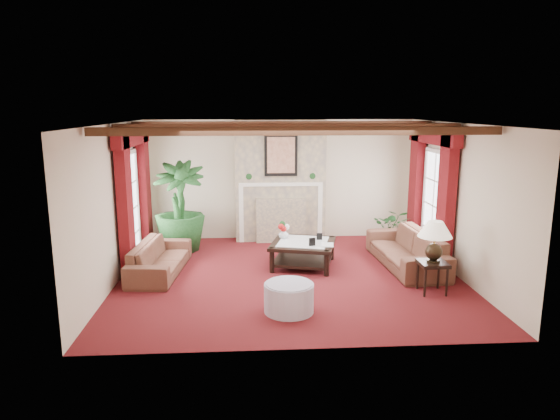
{
  "coord_description": "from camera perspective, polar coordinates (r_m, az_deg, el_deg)",
  "views": [
    {
      "loc": [
        -0.72,
        -8.48,
        2.98
      ],
      "look_at": [
        -0.15,
        0.4,
        1.13
      ],
      "focal_mm": 32.0,
      "sensor_mm": 36.0,
      "label": 1
    }
  ],
  "objects": [
    {
      "name": "curtains_right",
      "position": [
        10.14,
        17.17,
        8.79
      ],
      "size": [
        0.2,
        2.4,
        2.55
      ],
      "primitive_type": null,
      "color": "#510A0F",
      "rests_on": "ground"
    },
    {
      "name": "ottoman",
      "position": [
        7.46,
        1.03,
        -10.01
      ],
      "size": [
        0.74,
        0.74,
        0.43
      ],
      "primitive_type": "cylinder",
      "color": "#ACA5BB",
      "rests_on": "ground"
    },
    {
      "name": "side_table",
      "position": [
        8.54,
        16.99,
        -7.35
      ],
      "size": [
        0.49,
        0.49,
        0.52
      ],
      "primitive_type": null,
      "rotation": [
        0.0,
        0.0,
        0.11
      ],
      "color": "black",
      "rests_on": "ground"
    },
    {
      "name": "ceiling",
      "position": [
        8.52,
        1.17,
        9.85
      ],
      "size": [
        6.0,
        6.0,
        0.0
      ],
      "primitive_type": "plane",
      "rotation": [
        3.14,
        0.0,
        0.0
      ],
      "color": "white",
      "rests_on": "floor"
    },
    {
      "name": "right_wall",
      "position": [
        9.4,
        19.67,
        1.06
      ],
      "size": [
        0.02,
        5.5,
        2.7
      ],
      "primitive_type": "cube",
      "color": "beige",
      "rests_on": "ground"
    },
    {
      "name": "french_door_right",
      "position": [
        10.21,
        17.61,
        6.42
      ],
      "size": [
        0.1,
        1.1,
        2.16
      ],
      "primitive_type": null,
      "color": "white",
      "rests_on": "ground"
    },
    {
      "name": "sofa_left",
      "position": [
        9.33,
        -13.6,
        -4.78
      ],
      "size": [
        2.06,
        0.93,
        0.76
      ],
      "primitive_type": "imported",
      "rotation": [
        0.0,
        0.0,
        1.48
      ],
      "color": "#350E13",
      "rests_on": "ground"
    },
    {
      "name": "small_plant",
      "position": [
        10.96,
        12.7,
        -2.52
      ],
      "size": [
        1.34,
        1.37,
        0.67
      ],
      "primitive_type": "imported",
      "rotation": [
        0.0,
        0.0,
        -0.36
      ],
      "color": "black",
      "rests_on": "ground"
    },
    {
      "name": "flower_vase",
      "position": [
        9.66,
        0.41,
        -2.73
      ],
      "size": [
        0.21,
        0.22,
        0.19
      ],
      "primitive_type": "imported",
      "rotation": [
        0.0,
        0.0,
        0.04
      ],
      "color": "silver",
      "rests_on": "coffee_table"
    },
    {
      "name": "photo_frame_b",
      "position": [
        9.58,
        4.52,
        -3.06
      ],
      "size": [
        0.11,
        0.03,
        0.14
      ],
      "primitive_type": null,
      "rotation": [
        0.0,
        0.0,
        -0.09
      ],
      "color": "black",
      "rests_on": "coffee_table"
    },
    {
      "name": "coffee_table",
      "position": [
        9.52,
        2.64,
        -5.04
      ],
      "size": [
        1.4,
        1.4,
        0.47
      ],
      "primitive_type": null,
      "rotation": [
        0.0,
        0.0,
        -0.26
      ],
      "color": "black",
      "rests_on": "ground"
    },
    {
      "name": "potted_palm",
      "position": [
        10.66,
        -11.34,
        -1.81
      ],
      "size": [
        1.12,
        1.92,
        1.05
      ],
      "primitive_type": "imported",
      "rotation": [
        0.0,
        0.0,
        0.02
      ],
      "color": "black",
      "rests_on": "ground"
    },
    {
      "name": "french_door_left",
      "position": [
        9.78,
        -17.09,
        6.24
      ],
      "size": [
        0.1,
        1.1,
        2.16
      ],
      "primitive_type": null,
      "color": "white",
      "rests_on": "ground"
    },
    {
      "name": "left_wall",
      "position": [
        8.93,
        -18.43,
        0.62
      ],
      "size": [
        0.02,
        5.5,
        2.7
      ],
      "primitive_type": "cube",
      "color": "beige",
      "rests_on": "ground"
    },
    {
      "name": "floor",
      "position": [
        9.02,
        1.09,
        -7.56
      ],
      "size": [
        6.0,
        6.0,
        0.0
      ],
      "primitive_type": "plane",
      "color": "#4F0E15",
      "rests_on": "ground"
    },
    {
      "name": "fireplace",
      "position": [
        11.06,
        0.03,
        10.28
      ],
      "size": [
        2.0,
        0.52,
        2.7
      ],
      "primitive_type": null,
      "color": "tan",
      "rests_on": "ground"
    },
    {
      "name": "back_wall",
      "position": [
        11.37,
        -0.04,
        3.49
      ],
      "size": [
        6.0,
        0.02,
        2.7
      ],
      "primitive_type": "cube",
      "color": "beige",
      "rests_on": "ground"
    },
    {
      "name": "book",
      "position": [
        9.19,
        4.75,
        -3.16
      ],
      "size": [
        0.23,
        0.09,
        0.31
      ],
      "primitive_type": "imported",
      "rotation": [
        0.0,
        0.0,
        -0.14
      ],
      "color": "black",
      "rests_on": "coffee_table"
    },
    {
      "name": "photo_frame_a",
      "position": [
        9.15,
        3.7,
        -3.68
      ],
      "size": [
        0.12,
        0.04,
        0.16
      ],
      "primitive_type": null,
      "rotation": [
        0.0,
        0.0,
        0.21
      ],
      "color": "black",
      "rests_on": "coffee_table"
    },
    {
      "name": "curtains_left",
      "position": [
        9.73,
        -16.6,
        8.72
      ],
      "size": [
        0.2,
        2.4,
        2.55
      ],
      "primitive_type": null,
      "color": "#510A0F",
      "rests_on": "ground"
    },
    {
      "name": "ceiling_beams",
      "position": [
        8.52,
        1.16,
        9.45
      ],
      "size": [
        6.0,
        3.0,
        0.12
      ],
      "primitive_type": null,
      "color": "#341E10",
      "rests_on": "ceiling"
    },
    {
      "name": "table_lamp",
      "position": [
        8.37,
        17.23,
        -3.42
      ],
      "size": [
        0.55,
        0.55,
        0.69
      ],
      "primitive_type": null,
      "color": "black",
      "rests_on": "side_table"
    },
    {
      "name": "sofa_right",
      "position": [
        9.74,
        14.27,
        -3.71
      ],
      "size": [
        2.36,
        0.92,
        0.89
      ],
      "primitive_type": "imported",
      "rotation": [
        0.0,
        0.0,
        -1.52
      ],
      "color": "#350E13",
      "rests_on": "ground"
    }
  ]
}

